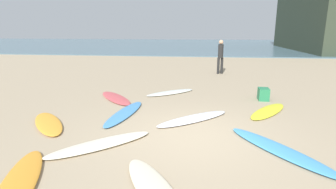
# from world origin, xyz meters

# --- Properties ---
(ground_plane) EXTENTS (120.00, 120.00, 0.00)m
(ground_plane) POSITION_xyz_m (0.00, 0.00, 0.00)
(ground_plane) COLOR tan
(ocean_water) EXTENTS (120.00, 40.00, 0.08)m
(ocean_water) POSITION_xyz_m (0.00, 38.04, 0.04)
(ocean_water) COLOR slate
(ocean_water) RESTS_ON ground_plane
(surfboard_0) EXTENTS (1.38, 2.39, 0.09)m
(surfboard_0) POSITION_xyz_m (-2.56, -2.28, 0.04)
(surfboard_0) COLOR orange
(surfboard_0) RESTS_ON ground_plane
(surfboard_1) EXTENTS (0.76, 2.52, 0.08)m
(surfboard_1) POSITION_xyz_m (-1.96, 1.42, 0.04)
(surfboard_1) COLOR #4A90D4
(surfboard_1) RESTS_ON ground_plane
(surfboard_2) EXTENTS (1.61, 2.05, 0.07)m
(surfboard_2) POSITION_xyz_m (2.18, 2.17, 0.03)
(surfboard_2) COLOR yellow
(surfboard_2) RESTS_ON ground_plane
(surfboard_3) EXTENTS (2.04, 1.94, 0.08)m
(surfboard_3) POSITION_xyz_m (-1.84, -0.71, 0.04)
(surfboard_3) COLOR #EBE3C8
(surfboard_3) RESTS_ON ground_plane
(surfboard_4) EXTENTS (1.91, 1.73, 0.08)m
(surfboard_4) POSITION_xyz_m (-0.96, 4.12, 0.04)
(surfboard_4) COLOR white
(surfboard_4) RESTS_ON ground_plane
(surfboard_5) EXTENTS (2.08, 1.93, 0.08)m
(surfboard_5) POSITION_xyz_m (0.02, 1.18, 0.04)
(surfboard_5) COLOR white
(surfboard_5) RESTS_ON ground_plane
(surfboard_6) EXTENTS (1.85, 2.10, 0.07)m
(surfboard_6) POSITION_xyz_m (-2.77, 3.07, 0.04)
(surfboard_6) COLOR #D75257
(surfboard_6) RESTS_ON ground_plane
(surfboard_8) EXTENTS (1.73, 1.94, 0.08)m
(surfboard_8) POSITION_xyz_m (-3.65, 0.33, 0.04)
(surfboard_8) COLOR #F3A232
(surfboard_8) RESTS_ON ground_plane
(surfboard_9) EXTENTS (1.92, 2.40, 0.08)m
(surfboard_9) POSITION_xyz_m (1.78, -0.48, 0.04)
(surfboard_9) COLOR #479ADB
(surfboard_9) RESTS_ON ground_plane
(beachgoer_near) EXTENTS (0.35, 0.35, 1.83)m
(beachgoer_near) POSITION_xyz_m (1.16, 9.09, 1.03)
(beachgoer_near) COLOR black
(beachgoer_near) RESTS_ON ground_plane
(beach_cooler) EXTENTS (0.35, 0.46, 0.42)m
(beach_cooler) POSITION_xyz_m (2.33, 3.59, 0.21)
(beach_cooler) COLOR #287F51
(beach_cooler) RESTS_ON ground_plane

